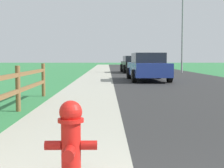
{
  "coord_description": "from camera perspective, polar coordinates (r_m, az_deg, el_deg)",
  "views": [
    {
      "loc": [
        -0.29,
        -1.69,
        1.21
      ],
      "look_at": [
        -0.16,
        7.03,
        0.54
      ],
      "focal_mm": 54.34,
      "sensor_mm": 36.0,
      "label": 1
    }
  ],
  "objects": [
    {
      "name": "curb_concrete",
      "position": [
        28.84,
        -6.22,
        1.99
      ],
      "size": [
        6.0,
        66.0,
        0.01
      ],
      "primitive_type": "cube",
      "color": "#A2A191",
      "rests_on": "ground"
    },
    {
      "name": "road_asphalt",
      "position": [
        28.96,
        6.7,
        1.99
      ],
      "size": [
        7.0,
        66.0,
        0.01
      ],
      "primitive_type": "cube",
      "color": "#292929",
      "rests_on": "ground"
    },
    {
      "name": "fire_hydrant",
      "position": [
        3.38,
        -6.94,
        -9.29
      ],
      "size": [
        0.51,
        0.43,
        0.79
      ],
      "color": "red",
      "rests_on": "ground"
    },
    {
      "name": "grass_verge",
      "position": [
        29.02,
        -9.17,
        1.97
      ],
      "size": [
        5.0,
        66.0,
        0.0
      ],
      "primitive_type": "cube",
      "color": "#2E753F",
      "rests_on": "ground"
    },
    {
      "name": "parked_car_black",
      "position": [
        28.12,
        3.73,
        3.41
      ],
      "size": [
        2.2,
        4.44,
        1.38
      ],
      "color": "black",
      "rests_on": "ground"
    },
    {
      "name": "parked_suv_blue",
      "position": [
        18.19,
        6.02,
        2.91
      ],
      "size": [
        2.05,
        5.01,
        1.47
      ],
      "color": "navy",
      "rests_on": "ground"
    },
    {
      "name": "ground_plane",
      "position": [
        26.72,
        -0.2,
        1.81
      ],
      "size": [
        120.0,
        120.0,
        0.0
      ],
      "primitive_type": "plane",
      "color": "#2E753F"
    },
    {
      "name": "street_lamp",
      "position": [
        28.55,
        11.98,
        9.92
      ],
      "size": [
        1.17,
        0.2,
        6.78
      ],
      "color": "gray",
      "rests_on": "ground"
    }
  ]
}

